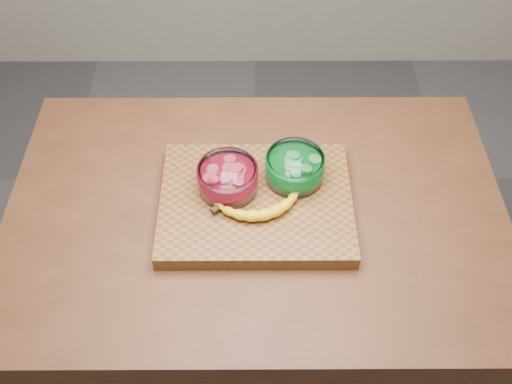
{
  "coord_description": "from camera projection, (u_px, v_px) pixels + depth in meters",
  "views": [
    {
      "loc": [
        -0.0,
        -0.84,
        1.97
      ],
      "look_at": [
        0.0,
        0.0,
        0.96
      ],
      "focal_mm": 40.0,
      "sensor_mm": 36.0,
      "label": 1
    }
  ],
  "objects": [
    {
      "name": "bowl_red",
      "position": [
        228.0,
        179.0,
        1.33
      ],
      "size": [
        0.14,
        0.14,
        0.07
      ],
      "color": "white",
      "rests_on": "cutting_board"
    },
    {
      "name": "bowl_green",
      "position": [
        295.0,
        168.0,
        1.35
      ],
      "size": [
        0.14,
        0.14,
        0.07
      ],
      "color": "white",
      "rests_on": "cutting_board"
    },
    {
      "name": "cutting_board",
      "position": [
        256.0,
        203.0,
        1.35
      ],
      "size": [
        0.45,
        0.35,
        0.04
      ],
      "primitive_type": "cube",
      "color": "brown",
      "rests_on": "counter"
    },
    {
      "name": "counter",
      "position": [
        256.0,
        300.0,
        1.71
      ],
      "size": [
        1.2,
        0.8,
        0.9
      ],
      "primitive_type": "cube",
      "color": "#4D2A17",
      "rests_on": "ground"
    },
    {
      "name": "ground",
      "position": [
        256.0,
        362.0,
        2.06
      ],
      "size": [
        3.5,
        3.5,
        0.0
      ],
      "primitive_type": "plane",
      "color": "#505054",
      "rests_on": "ground"
    },
    {
      "name": "banana",
      "position": [
        259.0,
        203.0,
        1.3
      ],
      "size": [
        0.23,
        0.13,
        0.03
      ],
      "primitive_type": null,
      "color": "gold",
      "rests_on": "cutting_board"
    }
  ]
}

